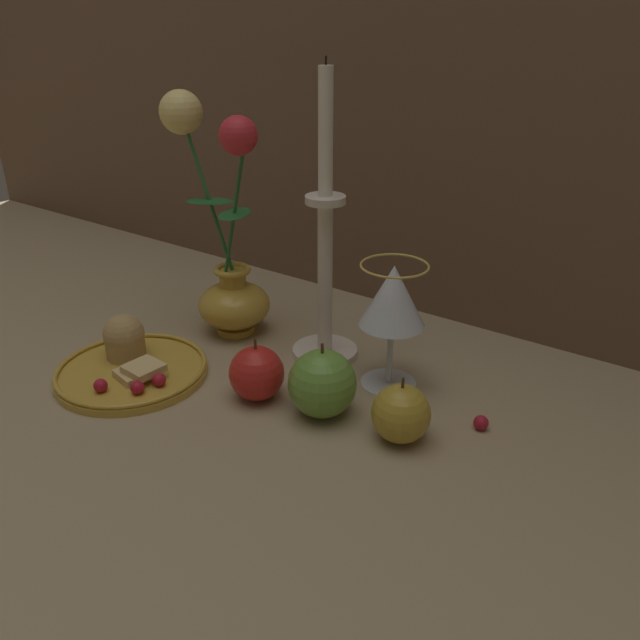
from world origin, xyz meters
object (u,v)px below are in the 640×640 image
candlestick (325,269)px  apple_near_glass (257,373)px  wine_glass (393,300)px  apple_beside_vase (401,413)px  plate_with_pastries (130,362)px  apple_at_table_edge (322,383)px  vase (225,254)px

candlestick → apple_near_glass: candlestick is taller
wine_glass → apple_beside_vase: (0.07, -0.10, -0.09)m
plate_with_pastries → apple_near_glass: bearing=16.6°
candlestick → apple_beside_vase: bearing=-31.5°
apple_at_table_edge → candlestick: bearing=124.1°
wine_glass → apple_at_table_edge: bearing=-105.8°
vase → plate_with_pastries: (-0.02, -0.18, -0.11)m
vase → candlestick: candlestick is taller
wine_glass → apple_near_glass: bearing=-132.9°
plate_with_pastries → wine_glass: (0.30, 0.18, 0.10)m
wine_glass → apple_near_glass: wine_glass is taller
plate_with_pastries → apple_beside_vase: apple_beside_vase is taller
candlestick → plate_with_pastries: bearing=-133.2°
candlestick → apple_near_glass: 0.17m
plate_with_pastries → apple_at_table_edge: apple_at_table_edge is taller
candlestick → vase: bearing=-173.1°
vase → plate_with_pastries: 0.21m
wine_glass → candlestick: candlestick is taller
apple_beside_vase → plate_with_pastries: bearing=-167.5°
plate_with_pastries → candlestick: 0.29m
wine_glass → candlestick: bearing=172.3°
apple_near_glass → apple_at_table_edge: 0.09m
apple_near_glass → apple_at_table_edge: size_ratio=0.86×
wine_glass → apple_near_glass: size_ratio=2.04×
apple_at_table_edge → plate_with_pastries: bearing=-164.8°
apple_beside_vase → apple_at_table_edge: (-0.10, -0.01, 0.01)m
candlestick → apple_at_table_edge: size_ratio=4.15×
vase → apple_beside_vase: vase is taller
apple_at_table_edge → apple_beside_vase: bearing=5.3°
plate_with_pastries → wine_glass: wine_glass is taller
plate_with_pastries → apple_near_glass: (0.18, 0.05, 0.02)m
wine_glass → apple_beside_vase: wine_glass is taller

